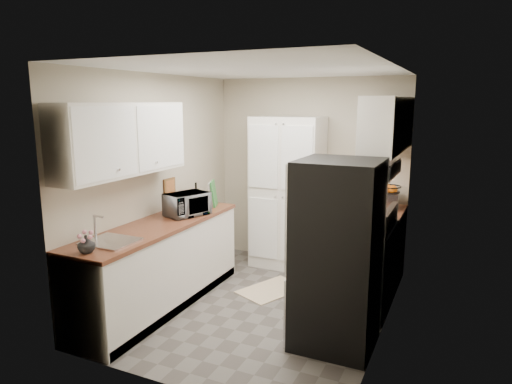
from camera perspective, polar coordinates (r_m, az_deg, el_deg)
ground at (r=5.13m, az=0.52°, el=-14.00°), size 3.20×3.20×0.00m
room_shell at (r=4.68m, az=0.31°, el=4.34°), size 2.64×3.24×2.52m
pantry_cabinet at (r=6.05m, az=3.94°, el=-0.12°), size 0.90×0.55×2.00m
base_cabinet_left at (r=5.09m, az=-11.87°, el=-9.10°), size 0.60×2.30×0.88m
countertop_left at (r=4.95m, az=-12.08°, el=-4.10°), size 0.63×2.33×0.04m
base_cabinet_right at (r=5.77m, az=14.59°, el=-6.77°), size 0.60×0.80×0.88m
countertop_right at (r=5.65m, az=14.81°, el=-2.33°), size 0.63×0.83×0.04m
electric_range at (r=5.02m, az=12.75°, el=-8.98°), size 0.71×0.78×1.13m
refrigerator at (r=4.16m, az=10.14°, el=-7.68°), size 0.70×0.72×1.70m
microwave at (r=5.21m, az=-8.63°, el=-1.52°), size 0.46×0.55×0.26m
wine_bottle at (r=5.64m, az=-7.50°, el=-0.44°), size 0.07×0.07×0.27m
flower_vase at (r=4.16m, az=-20.46°, el=-6.12°), size 0.18×0.18×0.15m
cutting_board at (r=5.64m, az=-5.28°, el=-0.18°), size 0.11×0.24×0.31m
toaster_oven at (r=5.75m, az=16.11°, el=-0.96°), size 0.29×0.36×0.20m
fruit_basket at (r=5.71m, az=16.28°, el=0.57°), size 0.30×0.30×0.12m
kitchen_mat at (r=5.52m, az=1.96°, el=-12.08°), size 0.75×0.89×0.01m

